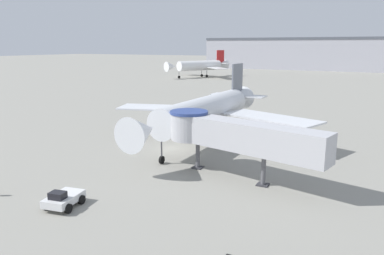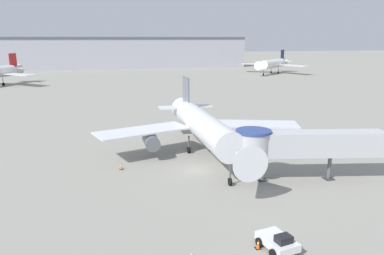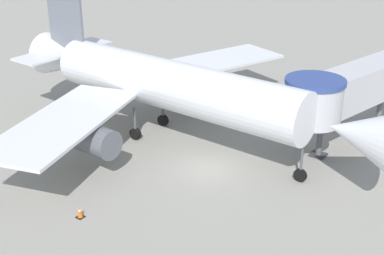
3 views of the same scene
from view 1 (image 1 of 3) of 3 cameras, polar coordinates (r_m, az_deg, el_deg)
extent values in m
plane|color=gray|center=(48.15, -2.90, -3.24)|extent=(800.00, 800.00, 0.00)
cylinder|color=silver|center=(50.06, 1.87, 2.58)|extent=(4.08, 21.32, 3.70)
cone|color=silver|center=(38.20, -7.71, -0.64)|extent=(3.77, 4.14, 3.70)
cone|color=silver|center=(60.82, 6.93, 4.25)|extent=(3.80, 5.62, 3.70)
cube|color=silver|center=(56.54, -4.52, 3.02)|extent=(13.89, 8.52, 0.22)
cube|color=silver|center=(49.58, 11.92, 1.46)|extent=(13.91, 8.91, 0.22)
cube|color=slate|center=(60.19, 6.92, 7.36)|extent=(0.31, 4.02, 4.81)
cube|color=silver|center=(60.99, 7.05, 4.88)|extent=(8.90, 2.97, 0.18)
cylinder|color=#565960|center=(55.20, -4.28, 1.46)|extent=(2.11, 4.05, 2.03)
cylinder|color=#565960|center=(48.99, 10.27, -0.12)|extent=(2.11, 4.05, 2.03)
cylinder|color=#4C4C51|center=(41.81, -4.66, -3.54)|extent=(0.18, 0.18, 2.13)
cylinder|color=black|center=(42.11, -4.64, -4.93)|extent=(0.28, 0.90, 0.90)
cylinder|color=#4C4C51|center=(53.69, 1.53, 0.09)|extent=(0.22, 0.22, 2.13)
cylinder|color=black|center=(53.92, 1.53, -1.02)|extent=(0.42, 0.91, 0.90)
cylinder|color=#4C4C51|center=(52.30, 4.78, -0.29)|extent=(0.22, 0.22, 2.13)
cylinder|color=black|center=(52.54, 4.76, -1.42)|extent=(0.42, 0.91, 0.90)
cube|color=#B7B7BC|center=(35.95, 8.90, -1.51)|extent=(15.53, 5.85, 2.80)
cylinder|color=#B7B7BC|center=(40.31, -0.45, 0.17)|extent=(3.90, 3.90, 2.80)
cylinder|color=navy|center=(40.01, -0.46, 2.33)|extent=(4.10, 4.10, 0.30)
cylinder|color=#56565B|center=(40.28, 0.89, -4.13)|extent=(0.44, 0.44, 3.03)
cube|color=#333338|center=(40.71, 0.88, -6.09)|extent=(1.10, 1.10, 0.12)
cylinder|color=#56565B|center=(36.03, 10.84, -6.38)|extent=(0.44, 0.44, 3.03)
cube|color=#333338|center=(36.52, 10.74, -8.54)|extent=(1.10, 1.10, 0.12)
cube|color=silver|center=(32.92, -18.94, -10.23)|extent=(2.58, 3.61, 0.62)
cube|color=black|center=(32.16, -19.80, -9.70)|extent=(1.36, 1.12, 0.56)
cylinder|color=black|center=(32.98, -21.32, -10.96)|extent=(0.45, 0.80, 0.75)
cylinder|color=black|center=(31.79, -18.34, -11.62)|extent=(0.45, 0.80, 0.75)
cylinder|color=black|center=(34.29, -19.42, -9.90)|extent=(0.45, 0.80, 0.75)
cylinder|color=black|center=(33.15, -16.49, -10.48)|extent=(0.45, 0.80, 0.75)
cube|color=black|center=(55.42, -10.04, -1.30)|extent=(0.46, 0.46, 0.04)
cone|color=orange|center=(55.33, -10.06, -0.92)|extent=(0.31, 0.31, 0.71)
cylinder|color=white|center=(55.31, -10.06, -0.83)|extent=(0.17, 0.17, 0.09)
cube|color=black|center=(34.44, -19.94, -10.49)|extent=(0.46, 0.46, 0.04)
cone|color=orange|center=(34.30, -19.98, -9.91)|extent=(0.31, 0.31, 0.71)
cylinder|color=white|center=(34.26, -20.00, -9.77)|extent=(0.17, 0.17, 0.09)
cylinder|color=white|center=(155.53, 1.14, 9.42)|extent=(12.69, 19.45, 3.96)
cone|color=white|center=(147.89, -3.21, 9.25)|extent=(5.52, 5.69, 3.96)
cone|color=white|center=(162.46, 4.41, 9.51)|extent=(6.25, 7.09, 3.96)
cube|color=white|center=(164.08, 0.10, 9.34)|extent=(13.83, 6.94, 0.22)
cube|color=white|center=(150.38, 3.92, 9.03)|extent=(12.71, 12.81, 0.22)
cube|color=#B21E1E|center=(162.13, 4.35, 10.77)|extent=(2.02, 3.59, 5.14)
cube|color=white|center=(162.61, 4.50, 9.76)|extent=(9.24, 6.59, 0.18)
cylinder|color=#4C4C51|center=(150.05, -1.99, 8.11)|extent=(0.18, 0.18, 2.28)
cylinder|color=black|center=(150.14, -1.99, 7.68)|extent=(0.74, 1.10, 1.10)
cylinder|color=#4C4C51|center=(158.63, 1.48, 8.35)|extent=(0.22, 0.22, 2.28)
cylinder|color=black|center=(158.71, 1.48, 7.94)|extent=(0.86, 1.16, 1.10)
cylinder|color=#4C4C51|center=(155.78, 2.27, 8.27)|extent=(0.22, 0.22, 2.28)
cylinder|color=black|center=(155.87, 2.27, 7.85)|extent=(0.86, 1.16, 1.10)
cube|color=#A8A8B2|center=(216.20, 21.83, 10.22)|extent=(145.66, 26.48, 15.80)
cube|color=#4C515B|center=(216.16, 22.02, 12.46)|extent=(145.66, 27.01, 1.20)
camera|label=2|loc=(36.27, -69.53, 9.80)|focal=35.00mm
camera|label=3|loc=(55.32, -40.81, 14.31)|focal=50.00mm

